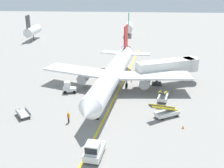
% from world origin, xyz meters
% --- Properties ---
extents(ground_plane, '(300.00, 300.00, 0.00)m').
position_xyz_m(ground_plane, '(0.00, 0.00, 0.00)').
color(ground_plane, gray).
extents(taxi_line_yellow, '(10.75, 79.35, 0.01)m').
position_xyz_m(taxi_line_yellow, '(1.50, 5.00, 0.00)').
color(taxi_line_yellow, yellow).
rests_on(taxi_line_yellow, ground).
extents(airliner, '(28.37, 35.31, 10.10)m').
position_xyz_m(airliner, '(1.58, 12.21, 3.42)').
color(airliner, white).
rests_on(airliner, ground).
extents(jet_bridge, '(12.82, 7.53, 4.85)m').
position_xyz_m(jet_bridge, '(12.76, 16.66, 3.54)').
color(jet_bridge, silver).
rests_on(jet_bridge, ground).
extents(pushback_tug, '(2.34, 3.81, 2.20)m').
position_xyz_m(pushback_tug, '(0.78, -9.01, 0.99)').
color(pushback_tug, silver).
rests_on(pushback_tug, ground).
extents(baggage_tug_near_wing, '(2.58, 1.68, 2.10)m').
position_xyz_m(baggage_tug_near_wing, '(-6.58, 10.20, 0.93)').
color(baggage_tug_near_wing, silver).
rests_on(baggage_tug_near_wing, ground).
extents(belt_loader_forward_hold, '(4.98, 3.53, 2.59)m').
position_xyz_m(belt_loader_forward_hold, '(10.29, 1.91, 0.78)').
color(belt_loader_forward_hold, silver).
rests_on(belt_loader_forward_hold, ground).
extents(belt_loader_aft_hold, '(2.33, 5.16, 2.59)m').
position_xyz_m(belt_loader_aft_hold, '(10.40, 8.17, 0.78)').
color(belt_loader_aft_hold, silver).
rests_on(belt_loader_aft_hold, ground).
extents(baggage_cart_loaded, '(2.95, 3.46, 0.94)m').
position_xyz_m(baggage_cart_loaded, '(-11.40, 0.35, 0.47)').
color(baggage_cart_loaded, '#A5A5A8').
rests_on(baggage_cart_loaded, ground).
extents(ground_crew_marshaller, '(0.36, 0.24, 1.70)m').
position_xyz_m(ground_crew_marshaller, '(-4.06, -1.04, 0.91)').
color(ground_crew_marshaller, '#26262D').
rests_on(ground_crew_marshaller, ground).
extents(safety_cone_nose_left, '(0.36, 0.36, 0.44)m').
position_xyz_m(safety_cone_nose_left, '(12.24, -1.48, 0.22)').
color(safety_cone_nose_left, orange).
rests_on(safety_cone_nose_left, ground).
extents(safety_cone_nose_right, '(0.36, 0.36, 0.44)m').
position_xyz_m(safety_cone_nose_right, '(-0.14, 8.90, 0.22)').
color(safety_cone_nose_right, orange).
rests_on(safety_cone_nose_right, ground).
extents(safety_cone_wingtip_left, '(0.36, 0.36, 0.44)m').
position_xyz_m(safety_cone_wingtip_left, '(4.89, 16.67, 0.22)').
color(safety_cone_wingtip_left, orange).
rests_on(safety_cone_wingtip_left, ground).
extents(safety_cone_wingtip_right, '(0.36, 0.36, 0.44)m').
position_xyz_m(safety_cone_wingtip_right, '(8.06, 13.02, 0.22)').
color(safety_cone_wingtip_right, orange).
rests_on(safety_cone_wingtip_right, ground).
extents(distant_aircraft_mid_left, '(3.00, 10.10, 8.80)m').
position_xyz_m(distant_aircraft_mid_left, '(-29.99, 56.71, 3.22)').
color(distant_aircraft_mid_left, silver).
rests_on(distant_aircraft_mid_left, ground).
extents(distant_aircraft_mid_right, '(3.00, 10.10, 8.80)m').
position_xyz_m(distant_aircraft_mid_right, '(3.20, 67.53, 3.22)').
color(distant_aircraft_mid_right, silver).
rests_on(distant_aircraft_mid_right, ground).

